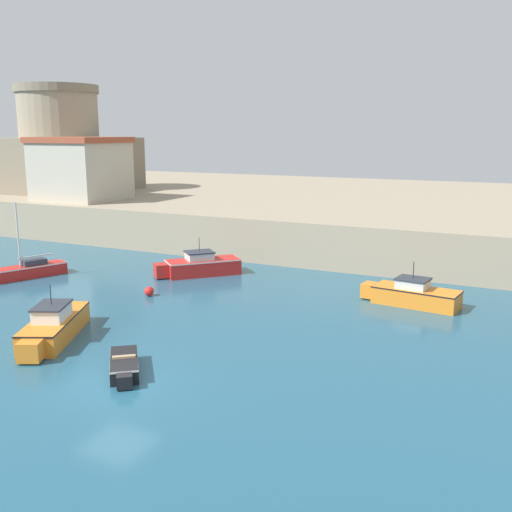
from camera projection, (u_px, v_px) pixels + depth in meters
name	position (u px, v px, depth m)	size (l,w,h in m)	color
ground_plane	(116.00, 383.00, 22.07)	(200.00, 200.00, 0.00)	#235670
quay_seawall	(389.00, 212.00, 57.36)	(120.00, 40.00, 3.11)	gray
motorboat_orange_0	(413.00, 294.00, 31.91)	(5.36, 2.27, 2.36)	orange
motorboat_red_1	(200.00, 266.00, 38.63)	(4.77, 5.00, 2.45)	red
motorboat_orange_2	(53.00, 326.00, 26.62)	(3.79, 5.92, 2.52)	orange
dinghy_black_4	(124.00, 365.00, 22.91)	(2.64, 3.00, 0.66)	black
sailboat_red_5	(25.00, 270.00, 37.90)	(2.99, 5.44, 4.82)	red
mooring_buoy	(149.00, 291.00, 33.70)	(0.54, 0.54, 0.54)	red
fortress	(61.00, 152.00, 61.68)	(12.21, 12.21, 10.61)	gray
harbor_shed_near_wharf	(81.00, 168.00, 53.26)	(7.15, 6.62, 5.53)	#BCB29E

